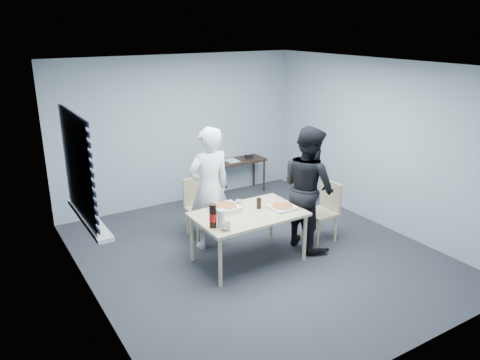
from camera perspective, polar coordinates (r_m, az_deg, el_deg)
room at (r=5.67m, az=-18.85°, el=0.61°), size 5.00×5.00×5.00m
dining_table at (r=6.25m, az=1.03°, el=-4.54°), size 1.44×0.91×0.70m
chair_far at (r=7.10m, az=-4.97°, el=-2.79°), size 0.42×0.42×0.89m
chair_right at (r=7.04m, az=10.30°, el=-3.22°), size 0.42×0.42×0.89m
person_white at (r=6.59m, az=-3.77°, el=-1.02°), size 0.65×0.42×1.77m
person_black at (r=6.67m, az=8.32°, el=-0.94°), size 0.47×0.86×1.77m
side_table at (r=8.80m, az=-0.09°, el=1.99°), size 0.98×0.43×0.65m
stool at (r=7.88m, az=-3.46°, el=-1.28°), size 0.38×0.38×0.53m
backpack at (r=7.78m, az=-3.46°, el=0.76°), size 0.28×0.20×0.39m
pizza_box_a at (r=6.29m, az=-1.68°, el=-3.41°), size 0.33×0.33×0.08m
pizza_box_b at (r=6.39m, az=5.15°, el=-3.28°), size 0.33×0.33×0.05m
mug_a at (r=5.72m, az=-1.69°, el=-5.64°), size 0.17×0.17×0.10m
mug_b at (r=6.42m, az=-0.11°, el=-2.86°), size 0.10×0.10×0.09m
cola_glass at (r=6.35m, az=2.32°, el=-2.85°), size 0.09×0.09×0.15m
soda_bottle at (r=5.76m, az=-3.31°, el=-4.42°), size 0.10×0.10×0.31m
plastic_cups at (r=5.78m, az=-2.31°, el=-4.68°), size 0.10×0.10×0.22m
rubber_band at (r=6.11m, az=4.83°, el=-4.54°), size 0.06×0.06×0.00m
papers at (r=8.72m, az=-1.01°, el=2.39°), size 0.22×0.30×0.00m
black_box at (r=8.89m, az=1.09°, el=2.88°), size 0.15×0.13×0.06m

